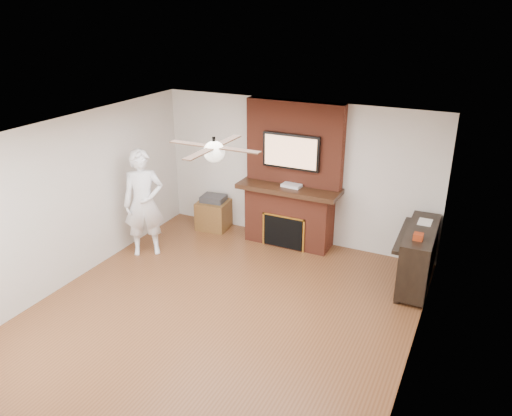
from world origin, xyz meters
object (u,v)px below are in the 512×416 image
at_px(person, 144,203).
at_px(piano, 418,255).
at_px(side_table, 214,213).
at_px(fireplace, 291,189).

height_order(person, piano, person).
distance_m(person, side_table, 1.60).
bearing_deg(person, piano, -24.95).
distance_m(fireplace, side_table, 1.68).
height_order(fireplace, piano, fireplace).
bearing_deg(fireplace, piano, -13.53).
relative_size(person, piano, 1.28).
xyz_separation_m(person, piano, (4.31, 0.91, -0.42)).
bearing_deg(piano, person, -169.56).
bearing_deg(side_table, fireplace, -3.53).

